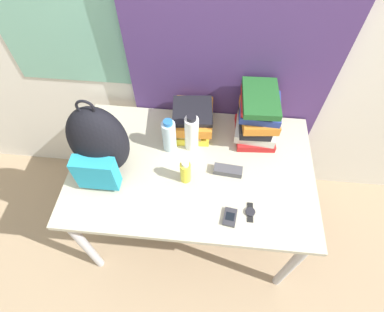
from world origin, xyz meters
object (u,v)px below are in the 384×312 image
(sunglasses_case, at_px, (228,170))
(backpack, at_px, (99,144))
(book_stack_left, at_px, (193,120))
(sunscreen_bottle, at_px, (185,172))
(water_bottle, at_px, (169,136))
(wristwatch, at_px, (250,212))
(book_stack_center, at_px, (257,117))
(sports_bottle, at_px, (192,133))
(cell_phone, at_px, (230,217))

(sunglasses_case, bearing_deg, backpack, -176.92)
(book_stack_left, distance_m, sunscreen_bottle, 0.34)
(sunscreen_bottle, bearing_deg, sunglasses_case, 16.27)
(backpack, bearing_deg, water_bottle, 28.44)
(wristwatch, bearing_deg, sunscreen_bottle, 154.64)
(water_bottle, bearing_deg, book_stack_center, 16.53)
(water_bottle, bearing_deg, wristwatch, -38.80)
(book_stack_left, height_order, sunglasses_case, book_stack_left)
(sunglasses_case, bearing_deg, book_stack_center, 63.13)
(backpack, xyz_separation_m, sports_bottle, (0.43, 0.19, -0.09))
(book_stack_center, xyz_separation_m, wristwatch, (-0.02, -0.49, -0.15))
(cell_phone, bearing_deg, book_stack_center, 77.24)
(book_stack_left, bearing_deg, backpack, -143.57)
(cell_phone, bearing_deg, sports_bottle, 118.44)
(sports_bottle, distance_m, sunscreen_bottle, 0.23)
(sunscreen_bottle, bearing_deg, backpack, 176.05)
(water_bottle, height_order, cell_phone, water_bottle)
(backpack, xyz_separation_m, book_stack_center, (0.78, 0.31, -0.06))
(sunglasses_case, bearing_deg, sunscreen_bottle, -163.73)
(book_stack_left, height_order, cell_phone, book_stack_left)
(backpack, relative_size, sports_bottle, 2.01)
(book_stack_center, xyz_separation_m, sports_bottle, (-0.35, -0.11, -0.04))
(wristwatch, bearing_deg, book_stack_left, 123.48)
(backpack, distance_m, wristwatch, 0.80)
(sunscreen_bottle, bearing_deg, sports_bottle, 87.57)
(backpack, xyz_separation_m, book_stack_left, (0.42, 0.31, -0.12))
(book_stack_left, distance_m, wristwatch, 0.60)
(book_stack_center, relative_size, sports_bottle, 1.27)
(backpack, relative_size, book_stack_center, 1.58)
(wristwatch, bearing_deg, sunglasses_case, 117.67)
(backpack, height_order, sunscreen_bottle, backpack)
(cell_phone, bearing_deg, sunscreen_bottle, 140.23)
(sunscreen_bottle, xyz_separation_m, sunglasses_case, (0.22, 0.06, -0.05))
(cell_phone, bearing_deg, book_stack_left, 113.37)
(book_stack_left, relative_size, sunscreen_bottle, 1.79)
(cell_phone, xyz_separation_m, sunglasses_case, (-0.02, 0.26, 0.01))
(sunscreen_bottle, xyz_separation_m, cell_phone, (0.23, -0.20, -0.06))
(sunscreen_bottle, bearing_deg, book_stack_center, 43.39)
(book_stack_center, bearing_deg, book_stack_left, 179.00)
(book_stack_left, xyz_separation_m, book_stack_center, (0.35, -0.01, 0.07))
(water_bottle, xyz_separation_m, sunscreen_bottle, (0.11, -0.20, -0.03))
(water_bottle, bearing_deg, book_stack_left, 52.12)
(sunglasses_case, height_order, wristwatch, sunglasses_case)
(book_stack_left, height_order, wristwatch, book_stack_left)
(book_stack_center, height_order, cell_phone, book_stack_center)
(sports_bottle, height_order, sunscreen_bottle, sports_bottle)
(book_stack_left, distance_m, cell_phone, 0.59)
(book_stack_left, bearing_deg, wristwatch, -56.52)
(backpack, distance_m, water_bottle, 0.37)
(sunscreen_bottle, height_order, cell_phone, sunscreen_bottle)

